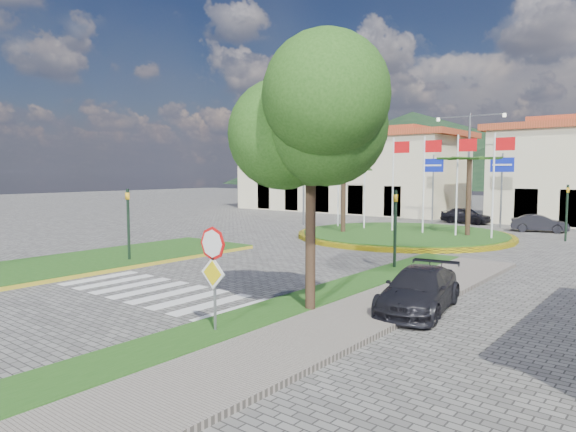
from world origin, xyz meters
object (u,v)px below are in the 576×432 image
Objects in this scene: deciduous_tree at (311,125)px; car_side_right at (419,290)px; white_van at (353,207)px; car_dark_a at (466,215)px; car_dark_b at (539,223)px; roundabout_island at (403,234)px; stop_sign at (213,263)px.

car_side_right is at bearing 45.11° from deciduous_tree.
car_dark_a reaches higher than white_van.
car_dark_b is 0.83× the size of car_side_right.
roundabout_island is 9.85m from car_dark_b.
car_side_right is at bearing 168.44° from car_dark_b.
car_dark_b is at bearing 54.37° from roundabout_island.
white_van is at bearing 119.54° from deciduous_tree.
white_van is at bearing 130.98° from roundabout_island.
stop_sign is 30.90m from car_dark_a.
car_dark_a is (11.94, -3.25, 0.09)m from white_van.
car_dark_a is 1.06× the size of car_dark_b.
roundabout_island reaches higher than car_dark_a.
white_van is at bearing 55.60° from car_dark_b.
stop_sign is at bearing -140.15° from white_van.
deciduous_tree is (0.60, 3.04, 3.38)m from stop_sign.
car_dark_b is (5.70, -2.46, -0.05)m from car_dark_a.
deciduous_tree reaches higher than car_side_right.
deciduous_tree reaches higher than car_dark_b.
roundabout_island reaches higher than stop_sign.
car_dark_a is at bearing 101.25° from deciduous_tree.
roundabout_island is at bearing 103.73° from stop_sign.
car_side_right is at bearing 61.91° from stop_sign.
roundabout_island is 3.31× the size of white_van.
roundabout_island is at bearing -176.95° from car_dark_a.
roundabout_island is 10.47m from car_dark_a.
stop_sign is at bearing -76.27° from roundabout_island.
roundabout_island is 1.87× the size of deciduous_tree.
car_dark_b is at bearing 85.56° from car_side_right.
car_side_right is at bearing -159.89° from car_dark_a.
white_van is at bearing 78.03° from car_dark_a.
car_dark_a is 26.39m from car_side_right.
stop_sign is 4.59m from deciduous_tree.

